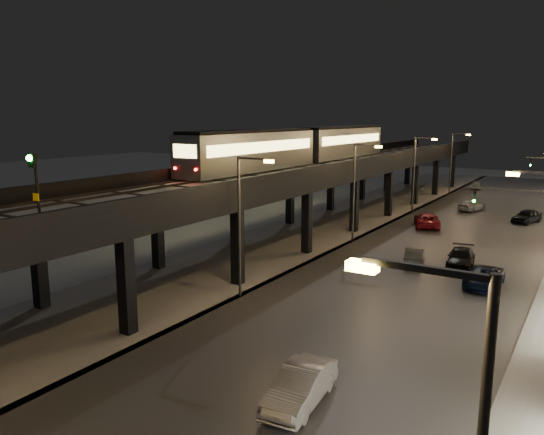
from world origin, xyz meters
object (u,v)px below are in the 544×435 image
Objects in this scene: subway_train at (303,145)px; car_onc_dark at (484,279)px; car_far_white at (476,185)px; car_onc_white at (461,259)px; car_near_white at (414,256)px; rail_signal at (34,176)px; car_mid_dark at (471,206)px; car_onc_red at (527,217)px; car_mid_silver at (427,221)px; car_onc_silver at (300,387)px.

car_onc_dark is at bearing -31.08° from subway_train.
car_onc_white reaches higher than car_far_white.
car_far_white is (-4.88, 48.36, 0.02)m from car_near_white.
subway_train is 11.50× the size of rail_signal.
car_mid_dark is at bearing -100.64° from car_near_white.
car_onc_red reaches higher than car_mid_dark.
car_onc_dark is at bearing -69.67° from car_onc_red.
rail_signal is 41.97m from car_mid_silver.
car_far_white reaches higher than car_near_white.
car_mid_dark is 0.95× the size of car_onc_dark.
car_near_white is at bearing 148.37° from car_onc_dark.
car_onc_white is (3.31, 0.92, 0.05)m from car_near_white.
rail_signal is 0.84× the size of car_near_white.
car_onc_red is at bearing -156.77° from car_mid_silver.
car_far_white reaches higher than car_mid_dark.
car_near_white is at bearing 82.83° from car_mid_silver.
subway_train is at bearing -127.61° from car_onc_red.
car_onc_silver is 45.26m from car_onc_red.
car_near_white is 0.82× the size of car_onc_white.
rail_signal reaches higher than car_onc_white.
car_onc_white is (6.44, -13.51, -0.04)m from car_mid_silver.
car_near_white is 22.96m from car_onc_silver.
car_onc_silver is 23.78m from car_onc_white.
car_onc_white is (18.30, -8.23, -7.74)m from subway_train.
rail_signal is at bearing -122.27° from car_onc_white.
car_near_white is 14.77m from car_mid_silver.
car_mid_silver is at bearing 85.72° from car_far_white.
car_onc_red is (5.43, 22.32, 0.10)m from car_near_white.
car_far_white is at bearing 91.09° from car_onc_white.
car_far_white is at bearing -65.53° from car_mid_dark.
rail_signal reaches higher than car_onc_silver.
rail_signal is at bearing -168.21° from car_onc_silver.
car_onc_dark is 25.68m from car_onc_red.
car_onc_dark is 1.10× the size of car_onc_red.
car_near_white is at bearing 71.94° from rail_signal.
subway_train is at bearing 67.32° from car_mid_dark.
car_far_white is (-1.75, 33.93, -0.07)m from car_mid_silver.
car_onc_red is (10.31, -26.05, 0.08)m from car_far_white.
car_onc_white is at bearing 92.55° from car_far_white.
car_onc_white is at bearing 114.80° from car_mid_dark.
car_far_white is at bearing 87.15° from rail_signal.
car_onc_white reaches higher than car_near_white.
car_mid_dark is 49.99m from car_onc_silver.
car_mid_dark is at bearing 91.24° from car_onc_white.
car_onc_silver is 0.97× the size of car_onc_dark.
car_onc_white is at bearing 96.07° from car_mid_silver.
car_mid_silver is at bearing 96.43° from car_mid_dark.
car_onc_red is at bearing 80.16° from car_onc_silver.
car_onc_silver is at bearing 17.77° from rail_signal.
car_mid_silver is 33.97m from car_far_white.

